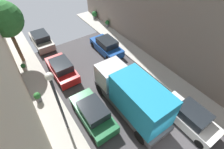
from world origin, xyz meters
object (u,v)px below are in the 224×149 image
(street_tree_0, at_px, (4,20))
(potted_plant_4, at_px, (38,97))
(lamp_post, at_px, (56,96))
(potted_plant_2, at_px, (94,14))
(parked_car_right_2, at_px, (107,46))
(parked_car_left_3, at_px, (93,113))
(delivery_truck, at_px, (132,96))
(potted_plant_0, at_px, (107,23))
(parked_car_left_4, at_px, (62,69))
(potted_plant_5, at_px, (24,67))
(parked_car_left_5, at_px, (41,40))
(parked_car_right_1, at_px, (190,117))

(street_tree_0, bearing_deg, potted_plant_4, -92.21)
(lamp_post, bearing_deg, potted_plant_2, 53.37)
(parked_car_right_2, bearing_deg, parked_car_left_3, -129.73)
(delivery_truck, relative_size, potted_plant_0, 7.30)
(parked_car_right_2, xyz_separation_m, street_tree_0, (-7.99, 3.38, 3.84))
(potted_plant_0, bearing_deg, parked_car_left_4, -148.41)
(parked_car_left_3, height_order, potted_plant_5, parked_car_left_3)
(potted_plant_0, bearing_deg, potted_plant_5, -166.16)
(parked_car_left_3, distance_m, parked_car_left_4, 5.75)
(potted_plant_0, bearing_deg, parked_car_left_3, -127.61)
(street_tree_0, xyz_separation_m, potted_plant_4, (-0.23, -6.06, -3.93))
(parked_car_left_4, bearing_deg, parked_car_right_2, 7.89)
(parked_car_left_3, height_order, lamp_post, lamp_post)
(delivery_truck, distance_m, potted_plant_4, 7.40)
(parked_car_left_5, xyz_separation_m, parked_car_right_1, (5.40, -15.85, 0.00))
(parked_car_left_5, distance_m, potted_plant_4, 8.40)
(parked_car_left_3, relative_size, parked_car_left_4, 1.00)
(parked_car_left_5, xyz_separation_m, parked_car_right_2, (5.40, -5.24, 0.00))
(parked_car_left_3, bearing_deg, parked_car_right_2, 50.27)
(parked_car_right_1, bearing_deg, parked_car_left_4, 118.69)
(potted_plant_5, bearing_deg, potted_plant_2, 28.13)
(potted_plant_2, xyz_separation_m, potted_plant_5, (-11.18, -5.98, -0.10))
(parked_car_right_1, relative_size, potted_plant_2, 4.16)
(parked_car_left_5, xyz_separation_m, potted_plant_4, (-2.82, -7.91, -0.09))
(parked_car_right_2, distance_m, delivery_truck, 8.01)
(parked_car_left_4, bearing_deg, parked_car_left_3, -90.00)
(parked_car_left_3, distance_m, potted_plant_5, 8.63)
(potted_plant_0, relative_size, potted_plant_2, 0.90)
(delivery_truck, relative_size, potted_plant_2, 6.54)
(street_tree_0, relative_size, lamp_post, 1.14)
(parked_car_left_4, relative_size, parked_car_right_2, 1.00)
(parked_car_left_4, xyz_separation_m, lamp_post, (-1.90, -5.39, 2.90))
(parked_car_left_5, relative_size, lamp_post, 0.80)
(street_tree_0, bearing_deg, parked_car_left_4, -57.94)
(potted_plant_2, bearing_deg, potted_plant_0, -88.62)
(parked_car_left_4, bearing_deg, potted_plant_2, 45.14)
(parked_car_right_1, xyz_separation_m, delivery_truck, (-2.70, 3.15, 1.07))
(parked_car_left_4, xyz_separation_m, potted_plant_0, (8.42, 5.18, -0.07))
(parked_car_left_4, height_order, parked_car_right_2, same)
(potted_plant_0, bearing_deg, potted_plant_4, -147.69)
(parked_car_left_3, relative_size, delivery_truck, 0.64)
(parked_car_left_5, relative_size, potted_plant_2, 4.16)
(delivery_truck, height_order, potted_plant_4, delivery_truck)
(parked_car_left_3, height_order, parked_car_left_5, same)
(parked_car_left_4, relative_size, potted_plant_2, 4.16)
(parked_car_right_2, xyz_separation_m, delivery_truck, (-2.70, -7.47, 1.07))
(parked_car_right_1, distance_m, potted_plant_5, 14.78)
(parked_car_left_3, bearing_deg, parked_car_left_5, 90.00)
(potted_plant_0, bearing_deg, potted_plant_2, 91.38)
(potted_plant_5, bearing_deg, parked_car_left_3, -70.82)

